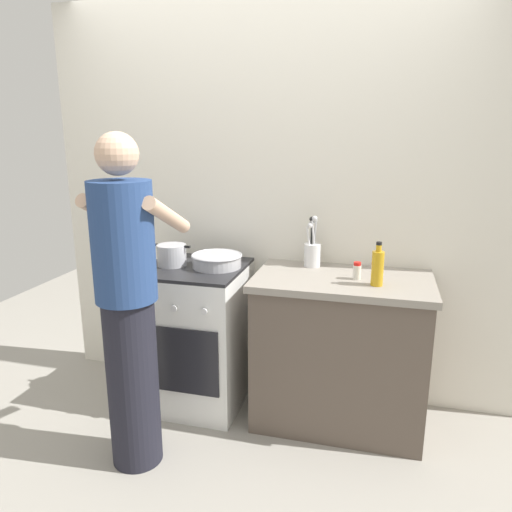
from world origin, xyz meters
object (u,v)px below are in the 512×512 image
(spice_bottle, at_px, (357,271))
(utensil_crock, at_px, (312,251))
(person, at_px, (128,307))
(mixing_bowl, at_px, (217,260))
(pot, at_px, (172,255))
(oil_bottle, at_px, (378,267))
(stove_range, at_px, (196,335))

(spice_bottle, bearing_deg, utensil_crock, 144.22)
(spice_bottle, xyz_separation_m, person, (-1.07, -0.63, -0.09))
(mixing_bowl, height_order, utensil_crock, utensil_crock)
(mixing_bowl, bearing_deg, pot, -172.91)
(utensil_crock, distance_m, oil_bottle, 0.49)
(stove_range, height_order, spice_bottle, spice_bottle)
(utensil_crock, xyz_separation_m, spice_bottle, (0.28, -0.20, -0.05))
(stove_range, height_order, mixing_bowl, mixing_bowl)
(mixing_bowl, distance_m, utensil_crock, 0.58)
(pot, distance_m, mixing_bowl, 0.28)
(stove_range, distance_m, pot, 0.53)
(spice_bottle, bearing_deg, stove_range, 179.54)
(pot, bearing_deg, person, -85.46)
(pot, relative_size, utensil_crock, 0.78)
(pot, relative_size, person, 0.14)
(stove_range, height_order, utensil_crock, utensil_crock)
(pot, height_order, oil_bottle, oil_bottle)
(person, bearing_deg, mixing_bowl, 70.88)
(stove_range, distance_m, mixing_bowl, 0.51)
(mixing_bowl, height_order, oil_bottle, oil_bottle)
(pot, relative_size, oil_bottle, 1.03)
(mixing_bowl, relative_size, utensil_crock, 0.99)
(oil_bottle, bearing_deg, stove_range, 175.00)
(utensil_crock, distance_m, person, 1.15)
(mixing_bowl, bearing_deg, oil_bottle, -7.32)
(mixing_bowl, distance_m, spice_bottle, 0.84)
(pot, height_order, mixing_bowl, pot)
(mixing_bowl, xyz_separation_m, spice_bottle, (0.84, -0.03, 0.00))
(mixing_bowl, distance_m, person, 0.71)
(person, bearing_deg, oil_bottle, 24.76)
(stove_range, relative_size, pot, 3.68)
(pot, distance_m, oil_bottle, 1.23)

